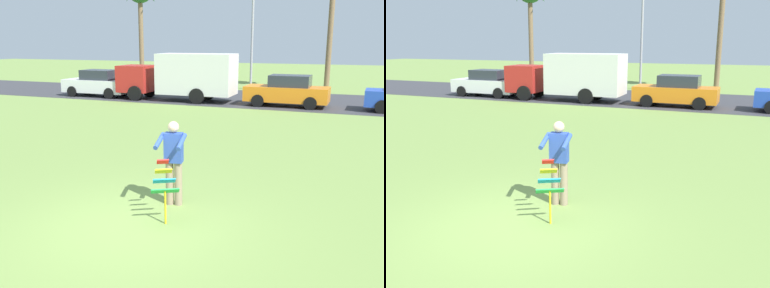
{
  "view_description": "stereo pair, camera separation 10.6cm",
  "coord_description": "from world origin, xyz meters",
  "views": [
    {
      "loc": [
        3.64,
        -6.26,
        3.26
      ],
      "look_at": [
        0.27,
        2.29,
        1.05
      ],
      "focal_mm": 40.02,
      "sensor_mm": 36.0,
      "label": 1
    },
    {
      "loc": [
        3.74,
        -6.23,
        3.26
      ],
      "look_at": [
        0.27,
        2.29,
        1.05
      ],
      "focal_mm": 40.02,
      "sensor_mm": 36.0,
      "label": 2
    }
  ],
  "objects": [
    {
      "name": "person_kite_flyer",
      "position": [
        0.28,
        1.27,
        0.95
      ],
      "size": [
        0.62,
        0.71,
        1.73
      ],
      "color": "gray",
      "rests_on": "ground"
    },
    {
      "name": "parked_car_white",
      "position": [
        -11.21,
        15.93,
        0.77
      ],
      "size": [
        4.22,
        1.88,
        1.6
      ],
      "color": "white",
      "rests_on": "ground"
    },
    {
      "name": "kite_held",
      "position": [
        0.44,
        0.49,
        0.74
      ],
      "size": [
        0.63,
        0.73,
        1.11
      ],
      "color": "red",
      "rests_on": "ground"
    },
    {
      "name": "streetlight_pole",
      "position": [
        -3.51,
        23.21,
        4.0
      ],
      "size": [
        0.24,
        1.65,
        7.0
      ],
      "color": "#9E9EA3",
      "rests_on": "ground"
    },
    {
      "name": "road_strip",
      "position": [
        0.0,
        18.33,
        0.01
      ],
      "size": [
        120.0,
        8.0,
        0.01
      ],
      "primitive_type": "cube",
      "color": "#38383D",
      "rests_on": "ground"
    },
    {
      "name": "parked_car_orange",
      "position": [
        0.16,
        15.93,
        0.77
      ],
      "size": [
        4.22,
        1.87,
        1.6
      ],
      "color": "orange",
      "rests_on": "ground"
    },
    {
      "name": "parked_truck_red_cab",
      "position": [
        -5.65,
        15.93,
        1.41
      ],
      "size": [
        6.73,
        2.19,
        2.62
      ],
      "color": "#B2231E",
      "rests_on": "ground"
    },
    {
      "name": "ground_plane",
      "position": [
        0.0,
        0.0,
        0.0
      ],
      "size": [
        120.0,
        120.0,
        0.0
      ],
      "primitive_type": "plane",
      "color": "olive"
    }
  ]
}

